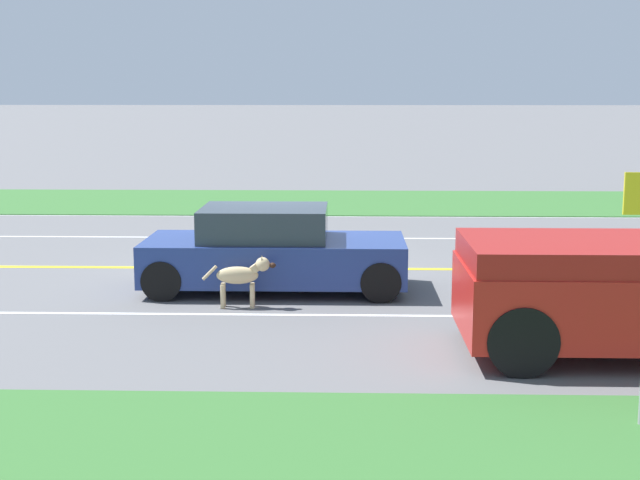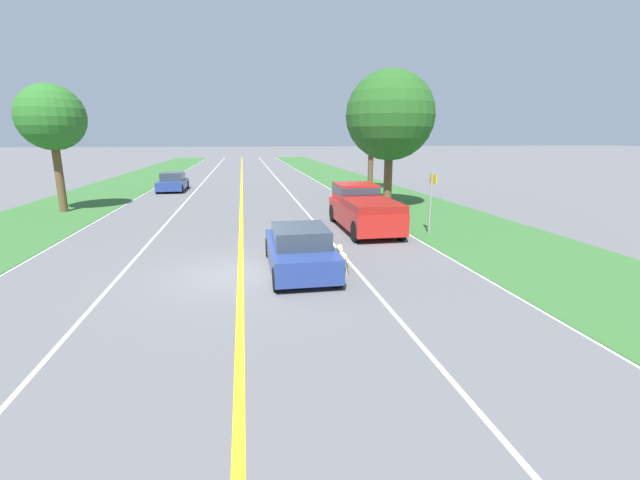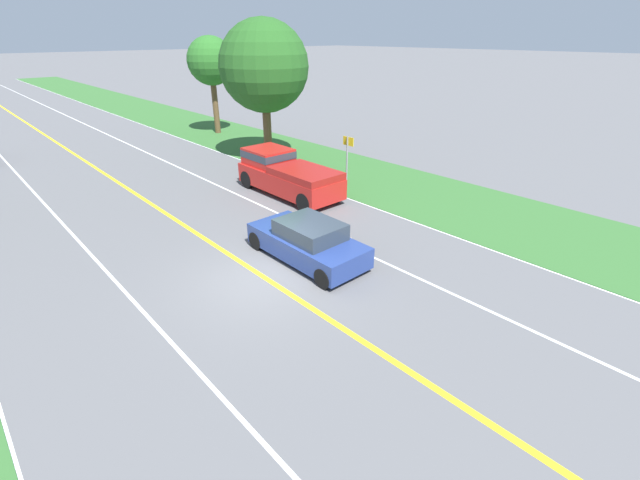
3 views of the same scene
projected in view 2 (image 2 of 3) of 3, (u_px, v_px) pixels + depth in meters
The scene contains 14 objects.
ground_plane at pixel (241, 274), 12.75m from camera, with size 400.00×400.00×0.00m, color #5B5B5E.
centre_divider_line at pixel (241, 274), 12.75m from camera, with size 0.18×160.00×0.01m, color yellow.
lane_edge_line_right at pixel (458, 262), 13.94m from camera, with size 0.14×160.00×0.01m, color white.
lane_dash_same_dir at pixel (354, 268), 13.35m from camera, with size 0.10×160.00×0.01m, color white.
lane_dash_oncoming at pixel (116, 280), 12.16m from camera, with size 0.10×160.00×0.01m, color white.
grass_verge_right at pixel (541, 258), 14.45m from camera, with size 6.00×160.00×0.03m, color #33662D.
ego_car at pixel (300, 250), 12.97m from camera, with size 1.89×4.27×1.39m.
dog at pixel (342, 256), 12.87m from camera, with size 0.25×1.13×0.80m.
pickup_truck at pixel (363, 207), 18.90m from camera, with size 2.08×5.45×1.89m.
oncoming_car at pixel (173, 182), 32.80m from camera, with size 1.91×4.25×1.39m.
roadside_tree_right_near at pixel (390, 116), 23.79m from camera, with size 4.95×4.95×7.66m.
roadside_tree_right_far at pixel (372, 124), 32.28m from camera, with size 3.33×3.33×6.73m.
roadside_tree_left_near at pixel (51, 118), 22.31m from camera, with size 3.40×3.40×6.71m.
street_sign at pixel (431, 196), 17.73m from camera, with size 0.11×0.64×2.57m.
Camera 2 is at (0.21, -12.40, 3.95)m, focal length 24.00 mm.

